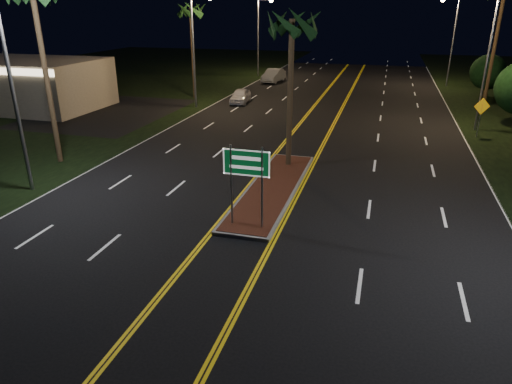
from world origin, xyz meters
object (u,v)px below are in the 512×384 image
(highway_sign, at_px, (246,170))
(commercial_building, at_px, (14,83))
(warning_sign, at_px, (481,112))
(streetlight_left_far, at_px, (261,28))
(car_far, at_px, (274,74))
(streetlight_right_far, at_px, (451,31))
(palm_left_far, at_px, (191,11))
(streetlight_left_mid, at_px, (197,38))
(streetlight_right_mid, at_px, (484,46))
(streetlight_left_near, at_px, (16,67))
(palm_median, at_px, (292,24))
(car_near, at_px, (240,95))
(shrub_far, at_px, (488,72))
(median_island, at_px, (273,188))

(highway_sign, bearing_deg, commercial_building, 146.52)
(highway_sign, relative_size, warning_sign, 1.24)
(streetlight_left_far, height_order, car_far, streetlight_left_far)
(streetlight_right_far, height_order, palm_left_far, streetlight_right_far)
(streetlight_right_far, bearing_deg, highway_sign, -105.15)
(streetlight_left_mid, bearing_deg, streetlight_right_mid, -5.38)
(streetlight_left_far, height_order, streetlight_right_far, same)
(commercial_building, relative_size, streetlight_left_near, 1.67)
(palm_median, xyz_separation_m, palm_left_far, (-12.80, 17.50, 0.47))
(streetlight_right_mid, xyz_separation_m, palm_left_far, (-23.41, 6.00, 2.09))
(streetlight_left_near, distance_m, warning_sign, 27.00)
(highway_sign, bearing_deg, streetlight_right_mid, 61.07)
(streetlight_left_mid, xyz_separation_m, warning_sign, (21.41, -4.05, -3.96))
(palm_median, height_order, warning_sign, palm_median)
(commercial_building, relative_size, car_near, 3.43)
(streetlight_right_far, distance_m, shrub_far, 7.56)
(streetlight_right_mid, xyz_separation_m, palm_median, (-10.61, -11.50, 1.62))
(streetlight_left_far, relative_size, car_far, 1.75)
(palm_median, height_order, car_near, palm_median)
(streetlight_left_near, distance_m, car_near, 23.50)
(commercial_building, bearing_deg, palm_median, -20.05)
(palm_left_far, bearing_deg, streetlight_left_mid, -61.33)
(commercial_building, distance_m, streetlight_left_near, 22.49)
(median_island, height_order, streetlight_right_far, streetlight_right_far)
(median_island, height_order, car_far, car_far)
(commercial_building, height_order, shrub_far, commercial_building)
(warning_sign, bearing_deg, car_near, 138.80)
(streetlight_right_far, bearing_deg, car_far, -173.12)
(shrub_far, relative_size, warning_sign, 1.53)
(car_near, bearing_deg, streetlight_left_near, -102.18)
(palm_median, xyz_separation_m, shrub_far, (13.80, 25.50, -4.94))
(palm_left_far, xyz_separation_m, car_far, (4.85, 11.76, -6.89))
(car_near, bearing_deg, streetlight_left_mid, -139.71)
(streetlight_left_far, bearing_deg, palm_median, -72.42)
(streetlight_right_far, bearing_deg, streetlight_left_near, -119.19)
(highway_sign, relative_size, palm_median, 0.39)
(median_island, distance_m, highway_sign, 4.80)
(streetlight_right_far, xyz_separation_m, car_far, (-18.57, -2.24, -4.80))
(palm_left_far, bearing_deg, streetlight_left_far, 82.22)
(streetlight_left_near, relative_size, streetlight_left_mid, 1.00)
(streetlight_left_near, distance_m, streetlight_left_mid, 20.00)
(palm_median, bearing_deg, streetlight_right_mid, 47.30)
(streetlight_left_mid, xyz_separation_m, shrub_far, (24.41, 12.00, -3.32))
(highway_sign, xyz_separation_m, streetlight_right_mid, (10.61, 19.20, 3.25))
(highway_sign, relative_size, streetlight_left_near, 0.36)
(median_island, bearing_deg, highway_sign, -90.00)
(median_island, distance_m, shrub_far, 32.19)
(streetlight_left_mid, distance_m, palm_median, 17.25)
(streetlight_left_near, height_order, streetlight_left_mid, same)
(commercial_building, xyz_separation_m, shrub_far, (39.80, 16.01, 0.33))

